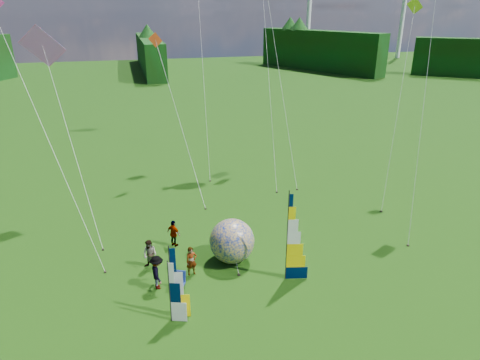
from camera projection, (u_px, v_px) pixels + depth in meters
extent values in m
plane|color=#25510E|center=(282.00, 314.00, 20.50)|extent=(220.00, 220.00, 0.00)
sphere|color=navy|center=(232.00, 241.00, 24.37)|extent=(3.34, 3.34, 2.58)
imported|color=#66594C|center=(191.00, 261.00, 23.26)|extent=(0.69, 0.53, 1.68)
imported|color=#66594C|center=(150.00, 254.00, 23.84)|extent=(0.92, 0.84, 1.73)
imported|color=#66594C|center=(157.00, 272.00, 22.10)|extent=(0.57, 1.26, 1.89)
imported|color=#66594C|center=(174.00, 233.00, 26.04)|extent=(0.97, 1.04, 1.73)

